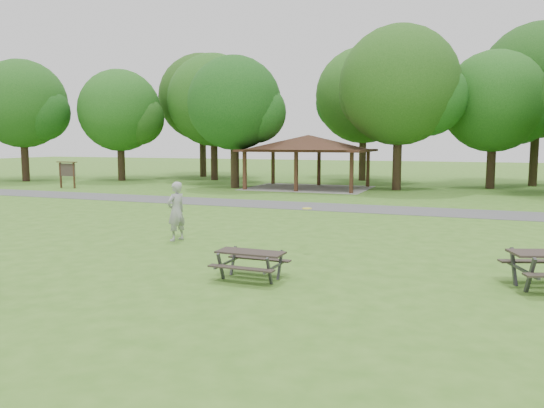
{
  "coord_description": "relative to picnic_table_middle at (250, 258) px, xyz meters",
  "views": [
    {
      "loc": [
        7.1,
        -11.74,
        3.3
      ],
      "look_at": [
        1.0,
        4.0,
        1.3
      ],
      "focal_mm": 35.0,
      "sensor_mm": 36.0,
      "label": 1
    }
  ],
  "objects": [
    {
      "name": "tree_deep_b",
      "position": [
        -4.02,
        33.36,
        6.37
      ],
      "size": [
        8.4,
        8.0,
        11.13
      ],
      "color": "#312115",
      "rests_on": "ground"
    },
    {
      "name": "pavilion",
      "position": [
        -6.12,
        24.33,
        2.54
      ],
      "size": [
        8.6,
        7.01,
        3.76
      ],
      "color": "#3C2216",
      "rests_on": "ground"
    },
    {
      "name": "tree_row_f",
      "position": [
        5.96,
        28.86,
        5.32
      ],
      "size": [
        7.35,
        7.0,
        9.55
      ],
      "color": "black",
      "rests_on": "ground"
    },
    {
      "name": "tree_row_b",
      "position": [
        -23.04,
        25.86,
        5.15
      ],
      "size": [
        7.14,
        6.8,
        9.28
      ],
      "color": "black",
      "rests_on": "ground"
    },
    {
      "name": "asphalt_path",
      "position": [
        -2.12,
        14.33,
        -0.51
      ],
      "size": [
        120.0,
        3.2,
        0.02
      ],
      "primitive_type": "cube",
      "color": "#4E4D50",
      "rests_on": "ground"
    },
    {
      "name": "tree_row_c",
      "position": [
        -16.03,
        29.36,
        6.02
      ],
      "size": [
        8.19,
        7.8,
        10.67
      ],
      "color": "black",
      "rests_on": "ground"
    },
    {
      "name": "tree_deep_c",
      "position": [
        8.98,
        32.36,
        6.92
      ],
      "size": [
        8.82,
        8.4,
        11.9
      ],
      "color": "black",
      "rests_on": "ground"
    },
    {
      "name": "tree_row_a",
      "position": [
        -30.03,
        22.36,
        5.63
      ],
      "size": [
        7.56,
        7.2,
        9.97
      ],
      "color": "black",
      "rests_on": "ground"
    },
    {
      "name": "tree_row_d",
      "position": [
        -11.04,
        22.86,
        5.25
      ],
      "size": [
        6.93,
        6.6,
        9.27
      ],
      "color": "black",
      "rests_on": "ground"
    },
    {
      "name": "frisbee_in_flight",
      "position": [
        0.31,
        3.52,
        0.8
      ],
      "size": [
        0.34,
        0.34,
        0.02
      ],
      "color": "yellow",
      "rests_on": "ground"
    },
    {
      "name": "ground",
      "position": [
        -2.12,
        0.33,
        -0.52
      ],
      "size": [
        160.0,
        160.0,
        0.0
      ],
      "primitive_type": "plane",
      "color": "#3E7020",
      "rests_on": "ground"
    },
    {
      "name": "notice_board",
      "position": [
        -22.12,
        18.33,
        0.79
      ],
      "size": [
        1.6,
        0.3,
        1.88
      ],
      "color": "#331B12",
      "rests_on": "ground"
    },
    {
      "name": "frisbee_thrower",
      "position": [
        -4.31,
        3.72,
        0.47
      ],
      "size": [
        0.67,
        0.83,
        1.98
      ],
      "primitive_type": "imported",
      "rotation": [
        0.0,
        0.0,
        -1.88
      ],
      "color": "#9B9B9E",
      "rests_on": "ground"
    },
    {
      "name": "tree_deep_a",
      "position": [
        -19.02,
        32.86,
        6.61
      ],
      "size": [
        8.4,
        8.0,
        11.38
      ],
      "color": "black",
      "rests_on": "ground"
    },
    {
      "name": "picnic_table_middle",
      "position": [
        0.0,
        0.0,
        0.0
      ],
      "size": [
        1.64,
        1.34,
        0.71
      ],
      "color": "#2A221E",
      "rests_on": "ground"
    },
    {
      "name": "tree_row_e",
      "position": [
        -0.02,
        25.36,
        6.26
      ],
      "size": [
        8.4,
        8.0,
        11.02
      ],
      "color": "black",
      "rests_on": "ground"
    }
  ]
}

